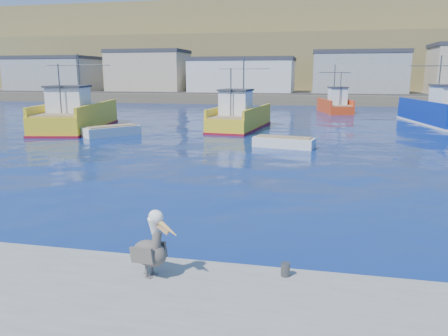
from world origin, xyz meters
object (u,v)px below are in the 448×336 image
skiff_mid (284,143)px  pelican (151,248)px  trawler_yellow_a (76,117)px  skiff_left (112,132)px  trawler_yellow_b (240,118)px  trawler_blue (443,113)px  boat_orange (335,105)px

skiff_mid → pelican: pelican is taller
trawler_yellow_a → skiff_mid: trawler_yellow_a is taller
trawler_yellow_a → skiff_left: size_ratio=2.90×
trawler_yellow_a → trawler_yellow_b: size_ratio=1.27×
trawler_yellow_a → pelican: 32.21m
trawler_yellow_a → trawler_yellow_b: (14.18, 3.18, -0.13)m
trawler_blue → skiff_left: bearing=-152.9°
skiff_left → boat_orange: bearing=54.7°
trawler_yellow_b → skiff_mid: size_ratio=2.43×
trawler_blue → boat_orange: trawler_blue is taller
skiff_mid → trawler_yellow_b: bearing=116.6°
boat_orange → skiff_mid: size_ratio=1.90×
boat_orange → skiff_left: size_ratio=1.79×
skiff_left → trawler_yellow_a: bearing=146.2°
trawler_yellow_a → boat_orange: bearing=43.8°
trawler_blue → boat_orange: size_ratio=1.61×
trawler_yellow_b → skiff_left: bearing=-144.5°
trawler_yellow_a → trawler_yellow_b: trawler_yellow_a is taller
trawler_yellow_a → trawler_blue: same height
boat_orange → pelican: (-5.49, -49.14, 0.16)m
boat_orange → skiff_mid: bearing=-98.5°
trawler_yellow_b → pelican: trawler_yellow_b is taller
trawler_blue → trawler_yellow_a: bearing=-161.7°
boat_orange → skiff_mid: 28.70m
trawler_yellow_a → trawler_yellow_b: bearing=12.6°
boat_orange → pelican: size_ratio=5.25×
skiff_mid → skiff_left: bearing=168.4°
trawler_yellow_b → pelican: bearing=-83.5°
pelican → trawler_yellow_b: bearing=96.5°
skiff_left → pelican: bearing=-61.9°
trawler_blue → skiff_left: size_ratio=2.89×
skiff_left → trawler_blue: bearing=27.1°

